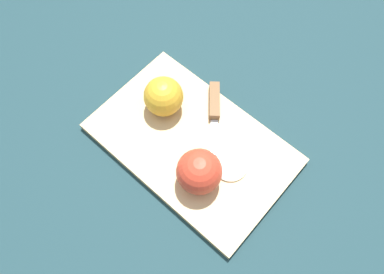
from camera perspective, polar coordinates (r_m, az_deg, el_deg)
ground_plane at (r=0.71m, az=0.00°, el=-1.24°), size 4.00×4.00×0.00m
cutting_board at (r=0.70m, az=0.00°, el=-0.98°), size 0.39×0.27×0.02m
apple_half_left at (r=0.70m, az=-4.35°, el=6.16°), size 0.07×0.07×0.07m
apple_half_right at (r=0.63m, az=1.09°, el=-5.27°), size 0.08×0.08×0.08m
knife at (r=0.72m, az=3.44°, el=4.80°), size 0.11×0.15×0.02m
apple_slice at (r=0.67m, az=5.72°, el=-4.43°), size 0.06×0.06×0.00m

